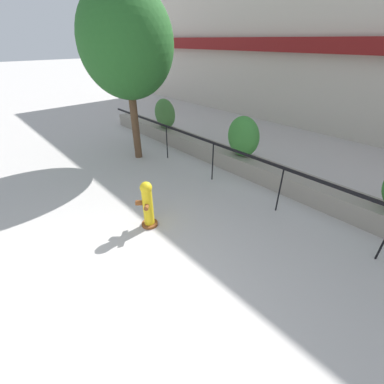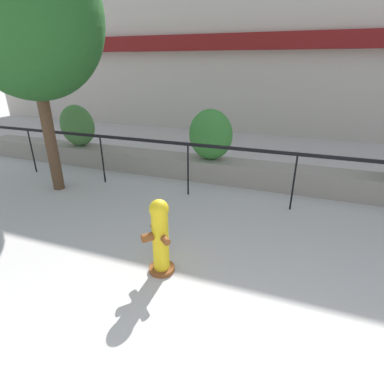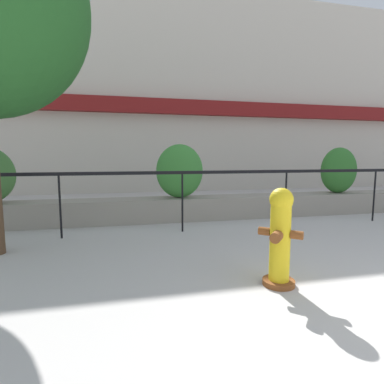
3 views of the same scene
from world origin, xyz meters
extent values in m
cube|color=beige|center=(0.00, 12.00, 4.00)|extent=(30.00, 1.00, 8.00)
cube|color=maroon|center=(0.00, 11.32, 3.36)|extent=(27.00, 0.36, 0.56)
cube|color=gray|center=(0.00, 6.00, 0.25)|extent=(18.00, 0.70, 0.50)
cube|color=black|center=(0.00, 4.90, 1.12)|extent=(15.00, 0.05, 0.06)
cylinder|color=black|center=(-6.43, 4.90, 0.57)|extent=(0.04, 0.04, 1.15)
cylinder|color=black|center=(-4.29, 4.90, 0.57)|extent=(0.04, 0.04, 1.15)
cylinder|color=black|center=(-2.14, 4.90, 0.57)|extent=(0.04, 0.04, 1.15)
cylinder|color=black|center=(0.00, 4.90, 0.57)|extent=(0.04, 0.04, 1.15)
ellipsoid|color=#427538|center=(-5.83, 6.00, 1.06)|extent=(1.08, 0.57, 1.12)
ellipsoid|color=#387F33|center=(-1.99, 6.00, 1.09)|extent=(1.05, 0.62, 1.19)
cylinder|color=brown|center=(-1.56, 2.32, 0.03)|extent=(0.50, 0.50, 0.06)
cylinder|color=gold|center=(-1.56, 2.32, 0.48)|extent=(0.31, 0.31, 0.85)
sphere|color=gold|center=(-1.56, 2.32, 0.95)|extent=(0.25, 0.25, 0.25)
cylinder|color=brown|center=(-1.68, 2.19, 0.59)|extent=(0.18, 0.18, 0.11)
cylinder|color=brown|center=(-1.69, 2.43, 0.59)|extent=(0.15, 0.15, 0.09)
cylinder|color=brown|center=(-1.43, 2.21, 0.59)|extent=(0.15, 0.15, 0.09)
cylinder|color=brown|center=(-5.05, 4.21, 1.11)|extent=(0.24, 0.24, 2.22)
ellipsoid|color=#235B23|center=(-5.05, 4.21, 3.46)|extent=(2.90, 2.61, 3.04)
camera|label=1|loc=(2.43, -0.01, 3.55)|focal=24.00mm
camera|label=2|loc=(-0.01, -0.72, 2.65)|focal=28.00mm
camera|label=3|loc=(-3.20, -0.56, 1.41)|focal=28.00mm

